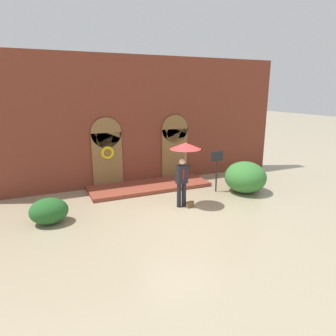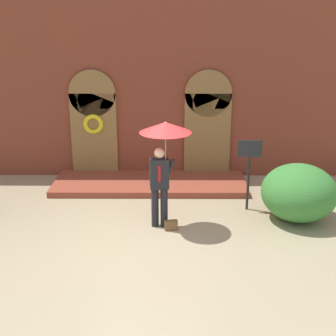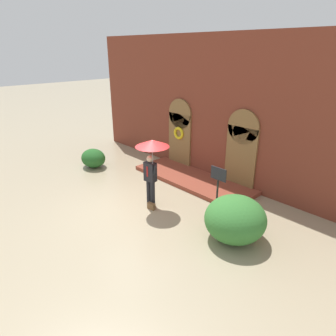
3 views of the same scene
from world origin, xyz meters
The scene contains 6 objects.
ground_plane centered at (0.00, 0.00, 0.00)m, with size 80.00×80.00×0.00m, color tan.
building_facade centered at (0.00, 4.15, 2.68)m, with size 14.00×2.30×5.60m.
person_with_umbrella centered at (0.42, 0.55, 1.91)m, with size 1.10×1.10×2.36m.
handbag centered at (0.57, 0.35, 0.11)m, with size 0.28×0.12×0.22m, color brown.
sign_post centered at (2.40, 1.49, 1.16)m, with size 0.56×0.06×1.72m.
shrub_right centered at (3.47, 0.95, 0.65)m, with size 1.69×1.74×1.29m, color #387A33.
Camera 2 is at (0.56, -8.91, 4.52)m, focal length 50.00 mm.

